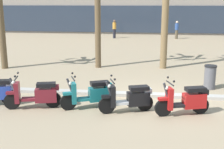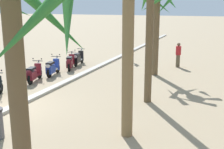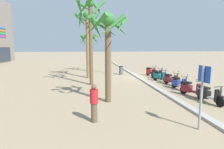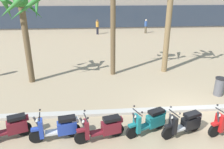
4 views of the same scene
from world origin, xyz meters
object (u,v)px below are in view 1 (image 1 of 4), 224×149
scooter_maroon_mid_rear (37,95)px  scooter_teal_last_in_row (91,94)px  scooter_red_gap_after_mid (186,100)px  litter_bin (210,77)px  pedestrian_strolling_near_curb (114,29)px  scooter_black_lead_nearest (130,98)px  pedestrian_by_palm_tree (177,29)px

scooter_maroon_mid_rear → scooter_teal_last_in_row: same height
scooter_red_gap_after_mid → litter_bin: size_ratio=1.76×
scooter_teal_last_in_row → scooter_red_gap_after_mid: bearing=-4.8°
pedestrian_strolling_near_curb → litter_bin: bearing=-70.9°
scooter_black_lead_nearest → scooter_red_gap_after_mid: size_ratio=1.01×
scooter_teal_last_in_row → scooter_red_gap_after_mid: (2.97, -0.25, -0.00)m
scooter_teal_last_in_row → scooter_black_lead_nearest: bearing=-9.9°
scooter_maroon_mid_rear → scooter_red_gap_after_mid: same height
pedestrian_by_palm_tree → scooter_red_gap_after_mid: bearing=-93.9°
pedestrian_strolling_near_curb → scooter_teal_last_in_row: bearing=-85.5°
scooter_black_lead_nearest → scooter_red_gap_after_mid: bearing=-0.9°
scooter_red_gap_after_mid → pedestrian_by_palm_tree: pedestrian_by_palm_tree is taller
scooter_maroon_mid_rear → pedestrian_strolling_near_curb: (0.22, 19.52, 0.46)m
scooter_red_gap_after_mid → litter_bin: bearing=67.3°
scooter_teal_last_in_row → litter_bin: scooter_teal_last_in_row is taller
scooter_teal_last_in_row → pedestrian_strolling_near_curb: 19.33m
scooter_black_lead_nearest → pedestrian_strolling_near_curb: 19.69m
scooter_maroon_mid_rear → scooter_red_gap_after_mid: size_ratio=1.07×
scooter_black_lead_nearest → scooter_red_gap_after_mid: (1.71, -0.03, 0.01)m
scooter_teal_last_in_row → litter_bin: 5.03m
scooter_maroon_mid_rear → scooter_black_lead_nearest: (2.99, 0.04, -0.01)m
scooter_black_lead_nearest → litter_bin: scooter_black_lead_nearest is taller
scooter_red_gap_after_mid → pedestrian_by_palm_tree: bearing=86.1°
scooter_maroon_mid_rear → scooter_black_lead_nearest: same height
scooter_black_lead_nearest → litter_bin: 4.18m
pedestrian_by_palm_tree → pedestrian_strolling_near_curb: (-5.84, -0.20, 0.04)m
scooter_black_lead_nearest → pedestrian_strolling_near_curb: size_ratio=0.97×
scooter_teal_last_in_row → scooter_maroon_mid_rear: bearing=-171.4°
scooter_maroon_mid_rear → scooter_teal_last_in_row: size_ratio=1.08×
scooter_maroon_mid_rear → scooter_red_gap_after_mid: bearing=0.2°
scooter_maroon_mid_rear → scooter_teal_last_in_row: 1.75m
scooter_red_gap_after_mid → pedestrian_strolling_near_curb: size_ratio=0.97×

